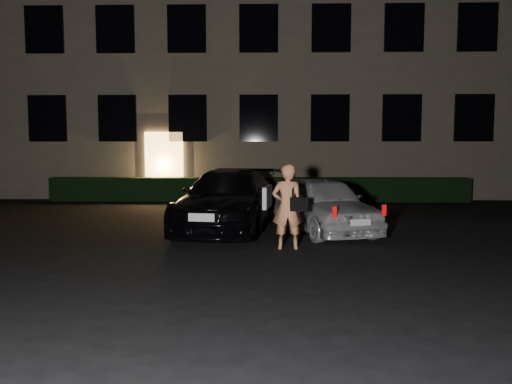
{
  "coord_description": "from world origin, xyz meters",
  "views": [
    {
      "loc": [
        0.33,
        -7.43,
        1.92
      ],
      "look_at": [
        0.11,
        2.0,
        1.08
      ],
      "focal_mm": 35.0,
      "sensor_mm": 36.0,
      "label": 1
    }
  ],
  "objects": [
    {
      "name": "man",
      "position": [
        0.72,
        1.96,
        0.81
      ],
      "size": [
        0.68,
        0.43,
        1.62
      ],
      "rotation": [
        0.0,
        0.0,
        3.21
      ],
      "color": "#F89762",
      "rests_on": "ground"
    },
    {
      "name": "sedan",
      "position": [
        -0.59,
        4.36,
        0.7
      ],
      "size": [
        2.55,
        5.02,
        1.39
      ],
      "rotation": [
        0.0,
        0.0,
        -0.13
      ],
      "color": "black",
      "rests_on": "ground"
    },
    {
      "name": "ground",
      "position": [
        0.0,
        0.0,
        0.0
      ],
      "size": [
        80.0,
        80.0,
        0.0
      ],
      "primitive_type": "plane",
      "color": "black",
      "rests_on": "ground"
    },
    {
      "name": "building",
      "position": [
        -0.0,
        14.99,
        6.0
      ],
      "size": [
        20.0,
        8.11,
        12.0
      ],
      "color": "#655C48",
      "rests_on": "ground"
    },
    {
      "name": "hedge",
      "position": [
        0.0,
        10.5,
        0.42
      ],
      "size": [
        15.0,
        0.7,
        0.85
      ],
      "primitive_type": "cube",
      "color": "black",
      "rests_on": "ground"
    },
    {
      "name": "hatch",
      "position": [
        1.59,
        3.92,
        0.64
      ],
      "size": [
        2.56,
        4.03,
        1.28
      ],
      "rotation": [
        0.0,
        0.0,
        0.3
      ],
      "color": "silver",
      "rests_on": "ground"
    }
  ]
}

